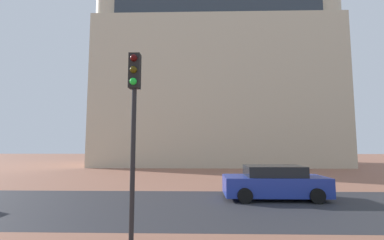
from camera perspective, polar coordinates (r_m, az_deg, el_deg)
ground_plane at (r=11.02m, az=-2.06°, el=-18.42°), size 120.00×120.00×0.00m
street_asphalt_strip at (r=10.98m, az=-2.08°, el=-18.46°), size 120.00×6.54×0.00m
landmark_building at (r=34.40m, az=4.94°, el=8.60°), size 28.73×12.66×37.72m
car_blue at (r=12.73m, az=17.74°, el=-13.08°), size 4.59×2.11×1.50m
traffic_light_pole at (r=6.61m, az=-12.78°, el=2.22°), size 0.28×0.34×4.78m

